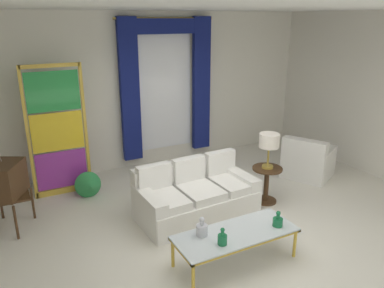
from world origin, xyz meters
TOP-DOWN VIEW (x-y plane):
  - ground_plane at (0.00, 0.00)m, footprint 16.00×16.00m
  - wall_rear at (0.00, 3.06)m, footprint 8.00×0.12m
  - wall_right at (3.66, 0.60)m, footprint 0.12×7.00m
  - ceiling_slab at (0.00, 0.80)m, footprint 8.00×7.60m
  - curtained_window at (0.45, 2.89)m, footprint 2.00×0.17m
  - couch_white_long at (-0.12, 0.66)m, footprint 1.80×0.99m
  - coffee_table at (-0.24, -0.63)m, footprint 1.52×0.61m
  - bottle_blue_decanter at (-0.63, -0.50)m, footprint 0.14×0.14m
  - bottle_crystal_tall at (-0.52, -0.77)m, footprint 0.11×0.11m
  - bottle_amber_squat at (0.31, -0.75)m, footprint 0.12×0.12m
  - vintage_tv at (-2.66, 1.52)m, footprint 0.72×0.76m
  - armchair_white at (2.44, 0.94)m, footprint 1.10×1.09m
  - stained_glass_divider at (-1.76, 2.35)m, footprint 0.95×0.05m
  - peacock_figurine at (-1.42, 1.93)m, footprint 0.44×0.60m
  - round_side_table at (1.11, 0.48)m, footprint 0.48×0.48m
  - table_lamp_brass at (1.11, 0.48)m, footprint 0.32×0.32m

SIDE VIEW (x-z plane):
  - ground_plane at x=0.00m, z-range 0.00..0.00m
  - peacock_figurine at x=-1.42m, z-range -0.03..0.47m
  - armchair_white at x=2.44m, z-range -0.11..0.69m
  - couch_white_long at x=-0.12m, z-range -0.13..0.73m
  - round_side_table at x=1.11m, z-range 0.06..0.65m
  - coffee_table at x=-0.24m, z-range 0.17..0.58m
  - bottle_amber_squat at x=0.31m, z-range 0.37..0.58m
  - bottle_crystal_tall at x=-0.52m, z-range 0.38..0.59m
  - bottle_blue_decanter at x=-0.63m, z-range 0.37..0.61m
  - vintage_tv at x=-2.66m, z-range 0.06..1.40m
  - table_lamp_brass at x=1.11m, z-range 0.74..1.31m
  - stained_glass_divider at x=-1.76m, z-range -0.04..2.16m
  - wall_rear at x=0.00m, z-range 0.00..3.00m
  - wall_right at x=3.66m, z-range 0.00..3.00m
  - curtained_window at x=0.45m, z-range 0.39..3.09m
  - ceiling_slab at x=0.00m, z-range 3.00..3.04m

